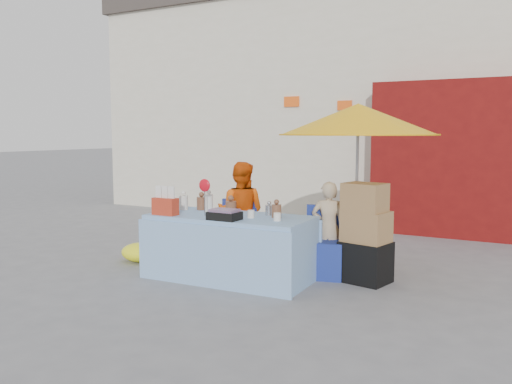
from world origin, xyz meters
The scene contains 10 objects.
ground centered at (0.00, 0.00, 0.00)m, with size 80.00×80.00×0.00m, color slate.
backdrop centered at (0.52, 7.52, 3.10)m, with size 14.00×8.00×7.80m.
market_table centered at (0.06, 0.09, 0.39)m, with size 2.02×1.00×1.20m.
chair_left centered at (-0.24, 0.72, 0.26)m, with size 0.58×0.58×0.85m.
chair_right centered at (1.01, 0.72, 0.26)m, with size 0.58×0.58×0.85m.
vendor_orange centered at (-0.23, 0.86, 0.68)m, with size 0.66×0.51×1.36m, color #E9550C.
vendor_beige centered at (1.02, 0.86, 0.58)m, with size 0.42×0.28×1.15m, color #C5AE8B.
umbrella centered at (1.32, 1.01, 1.89)m, with size 1.90×1.90×2.09m.
box_stack centered at (1.53, 0.73, 0.54)m, with size 0.60×0.53×1.17m.
tarp_bundle centered at (-1.44, 0.23, 0.13)m, with size 0.57×0.45×0.25m, color #FFFE1A.
Camera 1 is at (3.41, -5.31, 1.75)m, focal length 38.00 mm.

